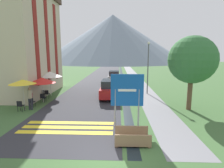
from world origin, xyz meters
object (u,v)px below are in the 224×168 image
(cafe_chair_nearest, at_px, (20,105))
(tree_by_path, at_px, (192,60))
(parked_car_near, at_px, (109,89))
(person_standing_terrace, at_px, (30,97))
(cafe_chair_far_left, at_px, (47,93))
(person_seated_far, at_px, (31,97))
(parked_car_far, at_px, (114,77))
(footbridge, at_px, (132,138))
(cafe_umbrella_middle_red, at_px, (42,80))
(cafe_umbrella_front_yellow, at_px, (22,82))
(streetlamp, at_px, (148,64))
(cafe_chair_middle, at_px, (43,97))
(cafe_chair_far_right, at_px, (42,93))
(cafe_chair_near_right, at_px, (31,101))
(cafe_umbrella_rear_white, at_px, (50,74))
(road_sign, at_px, (127,94))
(hotel_building, at_px, (24,37))

(cafe_chair_nearest, relative_size, tree_by_path, 0.15)
(parked_car_near, xyz_separation_m, person_standing_terrace, (-5.97, -4.12, 0.13))
(cafe_chair_far_left, bearing_deg, person_seated_far, -123.97)
(parked_car_far, bearing_deg, person_standing_terrace, -114.29)
(footbridge, distance_m, cafe_umbrella_middle_red, 10.53)
(parked_car_far, relative_size, person_standing_terrace, 2.19)
(cafe_umbrella_front_yellow, xyz_separation_m, cafe_umbrella_middle_red, (0.51, 2.25, -0.21))
(cafe_umbrella_middle_red, height_order, streetlamp, streetlamp)
(parked_car_near, relative_size, person_seated_far, 3.51)
(streetlamp, bearing_deg, parked_car_near, -153.64)
(cafe_chair_middle, height_order, cafe_chair_far_right, same)
(footbridge, distance_m, cafe_chair_middle, 10.23)
(cafe_chair_middle, bearing_deg, cafe_chair_nearest, -132.15)
(cafe_chair_near_right, height_order, person_standing_terrace, person_standing_terrace)
(footbridge, relative_size, cafe_umbrella_rear_white, 0.67)
(parked_car_near, height_order, cafe_chair_far_left, parked_car_near)
(cafe_umbrella_middle_red, bearing_deg, cafe_chair_middle, -73.37)
(cafe_chair_near_right, distance_m, cafe_chair_far_right, 3.05)
(footbridge, distance_m, person_seated_far, 10.23)
(person_standing_terrace, bearing_deg, road_sign, -21.86)
(person_standing_terrace, relative_size, person_seated_far, 1.44)
(cafe_chair_far_left, height_order, person_seated_far, person_seated_far)
(hotel_building, xyz_separation_m, person_seated_far, (2.45, -4.32, -5.44))
(tree_by_path, bearing_deg, person_seated_far, 176.98)
(cafe_chair_near_right, distance_m, cafe_umbrella_middle_red, 2.22)
(streetlamp, bearing_deg, cafe_chair_far_right, -166.62)
(parked_car_near, height_order, cafe_chair_far_right, parked_car_near)
(cafe_chair_near_right, relative_size, cafe_umbrella_middle_red, 0.36)
(road_sign, bearing_deg, cafe_chair_far_left, 139.24)
(streetlamp, bearing_deg, cafe_umbrella_front_yellow, -149.50)
(cafe_chair_far_left, height_order, cafe_umbrella_rear_white, cafe_umbrella_rear_white)
(person_standing_terrace, bearing_deg, cafe_chair_far_right, 99.85)
(parked_car_near, bearing_deg, cafe_chair_far_left, -174.40)
(cafe_chair_far_left, xyz_separation_m, cafe_umbrella_front_yellow, (-0.32, -3.57, 1.72))
(road_sign, xyz_separation_m, person_standing_terrace, (-7.39, 2.97, -0.98))
(tree_by_path, bearing_deg, parked_car_near, 151.00)
(cafe_umbrella_rear_white, relative_size, tree_by_path, 0.45)
(road_sign, distance_m, cafe_chair_far_right, 10.49)
(person_standing_terrace, distance_m, person_seated_far, 1.40)
(footbridge, distance_m, cafe_umbrella_rear_white, 12.62)
(cafe_chair_far_left, relative_size, cafe_umbrella_middle_red, 0.36)
(cafe_chair_far_left, distance_m, cafe_umbrella_rear_white, 2.17)
(cafe_chair_near_right, xyz_separation_m, cafe_chair_nearest, (-0.32, -1.08, 0.00))
(parked_car_far, distance_m, cafe_umbrella_middle_red, 13.16)
(cafe_umbrella_middle_red, xyz_separation_m, person_seated_far, (-0.63, -0.98, -1.33))
(hotel_building, distance_m, road_sign, 14.06)
(cafe_chair_nearest, bearing_deg, hotel_building, 95.17)
(cafe_chair_middle, relative_size, cafe_umbrella_front_yellow, 0.35)
(road_sign, bearing_deg, person_standing_terrace, 158.14)
(parked_car_far, distance_m, cafe_umbrella_front_yellow, 15.41)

